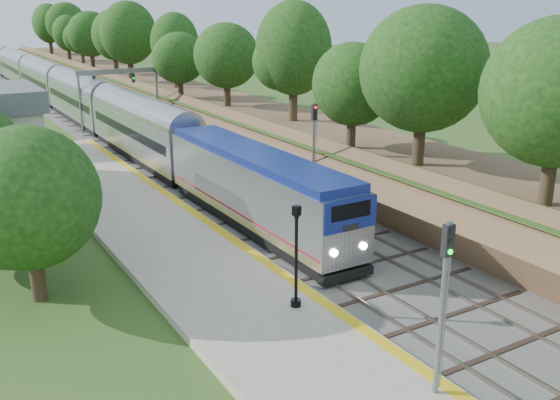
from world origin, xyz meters
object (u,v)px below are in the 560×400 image
signal_farside (314,140)px  signal_gantry (118,83)px  lamppost_far (296,263)px  train (45,83)px  signal_platform (444,291)px

signal_farside → signal_gantry: bearing=97.1°
signal_gantry → lamppost_far: bearing=-97.9°
train → signal_gantry: bearing=-84.5°
signal_gantry → lamppost_far: signal_gantry is taller
train → signal_farside: signal_farside is taller
train → lamppost_far: 69.34m
lamppost_far → signal_farside: (9.75, 13.32, 1.61)m
train → lamppost_far: (-3.55, -69.25, 0.12)m
signal_gantry → train: signal_gantry is taller
signal_gantry → train: 26.08m
lamppost_far → train: bearing=87.1°
signal_platform → signal_farside: size_ratio=0.94×
lamppost_far → signal_farside: size_ratio=0.70×
signal_gantry → signal_farside: (3.73, -30.11, -0.87)m
train → signal_platform: size_ratio=23.51×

